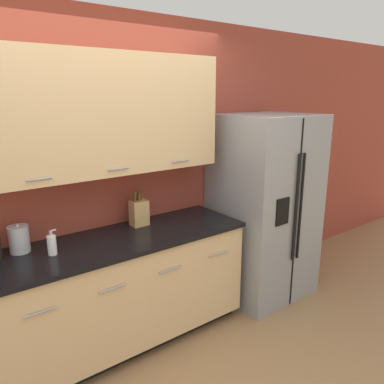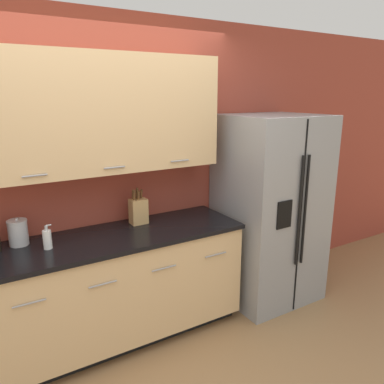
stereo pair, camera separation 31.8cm
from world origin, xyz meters
name	(u,v)px [view 1 (the left image)]	position (x,y,z in m)	size (l,w,h in m)	color
wall_back	(98,162)	(0.01, 1.04, 1.45)	(10.00, 0.39, 2.60)	#993D2D
counter_unit	(124,290)	(0.04, 0.75, 0.46)	(1.99, 0.64, 0.91)	black
refrigerator	(264,207)	(1.54, 0.67, 0.89)	(0.89, 0.80, 1.79)	gray
knife_block	(139,212)	(0.28, 0.91, 1.02)	(0.14, 0.11, 0.31)	tan
soap_dispenser	(52,245)	(-0.48, 0.75, 0.98)	(0.07, 0.06, 0.18)	white
steel_canister	(19,239)	(-0.64, 0.93, 1.00)	(0.14, 0.14, 0.20)	#B7B7BA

